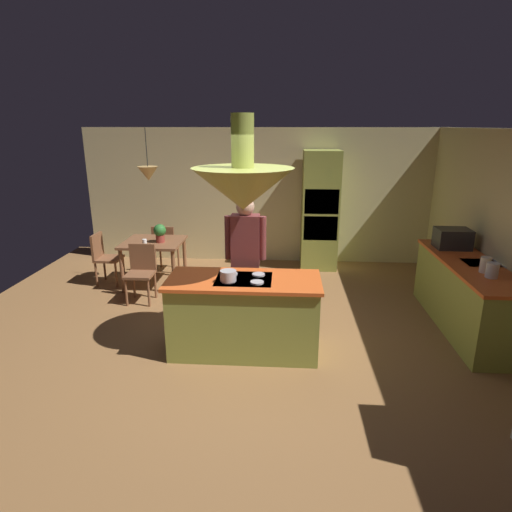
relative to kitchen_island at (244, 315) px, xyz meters
name	(u,v)px	position (x,y,z in m)	size (l,w,h in m)	color
ground	(246,342)	(0.00, 0.20, -0.46)	(8.16, 8.16, 0.00)	olive
wall_back	(261,196)	(0.00, 3.65, 0.82)	(6.80, 0.10, 2.55)	beige
kitchen_island	(244,315)	(0.00, 0.00, 0.00)	(1.76, 0.79, 0.93)	#939E42
counter_run_right	(466,295)	(2.84, 0.80, 0.01)	(0.73, 2.30, 0.91)	#939E42
oven_tower	(320,211)	(1.10, 3.24, 0.62)	(0.66, 0.62, 2.17)	#939E42
dining_table	(154,247)	(-1.70, 2.10, 0.19)	(0.96, 0.89, 0.76)	brown
person_at_island	(246,254)	(-0.04, 0.66, 0.54)	(0.53, 0.23, 1.74)	tan
range_hood	(243,186)	(0.00, 0.00, 1.50)	(1.10, 1.10, 1.00)	#939E42
pendant_light_over_table	(148,173)	(-1.70, 2.10, 1.40)	(0.32, 0.32, 0.82)	#E0B266
chair_facing_island	(141,269)	(-1.70, 1.43, 0.04)	(0.40, 0.40, 0.87)	brown
chair_by_back_wall	(165,245)	(-1.70, 2.77, 0.04)	(0.40, 0.40, 0.87)	brown
chair_at_corner	(104,255)	(-2.56, 2.10, 0.04)	(0.40, 0.40, 0.87)	brown
potted_plant_on_table	(160,232)	(-1.56, 2.04, 0.47)	(0.20, 0.20, 0.30)	#99382D
cup_on_table	(145,242)	(-1.77, 1.88, 0.35)	(0.07, 0.07, 0.09)	white
canister_flour	(492,270)	(2.84, 0.24, 0.54)	(0.14, 0.14, 0.18)	silver
canister_sugar	(485,265)	(2.84, 0.42, 0.55)	(0.12, 0.12, 0.19)	silver
microwave_on_counter	(453,238)	(2.84, 1.48, 0.59)	(0.46, 0.36, 0.28)	#232326
cooking_pot_on_cooktop	(228,276)	(-0.16, -0.13, 0.53)	(0.18, 0.18, 0.12)	#B2B2B7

